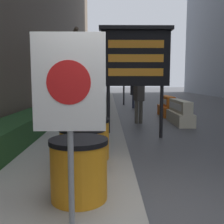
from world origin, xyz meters
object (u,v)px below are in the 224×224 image
object	(u,v)px
barrel_drum_foreground	(79,169)
barrel_drum_back	(90,139)
traffic_light_near_curb	(124,56)
barrel_drum_middle	(83,151)
traffic_cone_near	(179,105)
pedestrian_worker	(135,92)
traffic_cone_mid	(190,109)
message_board	(135,58)
pedestrian_passerby	(139,96)
jersey_barrier_cream	(180,113)
warning_sign	(69,95)
jersey_barrier_orange_near	(167,107)
traffic_cone_far	(184,109)

from	to	relation	value
barrel_drum_foreground	barrel_drum_back	distance (m)	1.76
barrel_drum_back	traffic_light_near_curb	size ratio (longest dim) A/B	0.17
barrel_drum_middle	traffic_cone_near	world-z (taller)	barrel_drum_middle
pedestrian_worker	traffic_cone_mid	bearing A→B (deg)	-19.74
message_board	pedestrian_passerby	world-z (taller)	message_board
jersey_barrier_cream	barrel_drum_middle	bearing A→B (deg)	-118.51
barrel_drum_back	traffic_cone_mid	world-z (taller)	barrel_drum_back
barrel_drum_back	pedestrian_passerby	size ratio (longest dim) A/B	0.43
traffic_cone_near	pedestrian_worker	world-z (taller)	pedestrian_worker
barrel_drum_back	traffic_light_near_curb	xyz separation A→B (m)	(1.41, 12.92, 2.73)
traffic_cone_near	traffic_light_near_curb	distance (m)	5.26
traffic_light_near_curb	warning_sign	bearing A→B (deg)	-95.32
barrel_drum_foreground	pedestrian_worker	size ratio (longest dim) A/B	0.48
warning_sign	traffic_cone_mid	world-z (taller)	warning_sign
barrel_drum_foreground	warning_sign	world-z (taller)	warning_sign
traffic_cone_mid	message_board	bearing A→B (deg)	-122.63
traffic_cone_near	barrel_drum_foreground	bearing A→B (deg)	-110.95
barrel_drum_middle	traffic_light_near_curb	xyz separation A→B (m)	(1.48, 13.80, 2.73)
barrel_drum_foreground	barrel_drum_middle	distance (m)	0.88
warning_sign	jersey_barrier_orange_near	xyz separation A→B (m)	(3.14, 9.71, -1.12)
barrel_drum_back	traffic_cone_near	distance (m)	10.73
barrel_drum_middle	traffic_light_near_curb	size ratio (longest dim) A/B	0.17
traffic_cone_far	pedestrian_passerby	size ratio (longest dim) A/B	0.35
warning_sign	pedestrian_passerby	xyz separation A→B (m)	(1.56, 7.58, -0.45)
jersey_barrier_cream	traffic_cone_mid	xyz separation A→B (m)	(1.21, 2.55, -0.12)
jersey_barrier_cream	traffic_cone_far	world-z (taller)	jersey_barrier_cream
traffic_cone_near	warning_sign	bearing A→B (deg)	-109.79
traffic_cone_far	traffic_light_near_curb	xyz separation A→B (m)	(-2.56, 5.57, 2.96)
jersey_barrier_orange_near	traffic_light_near_curb	xyz separation A→B (m)	(-1.71, 5.70, 2.86)
barrel_drum_foreground	warning_sign	xyz separation A→B (m)	(0.00, -0.73, 0.99)
traffic_cone_mid	pedestrian_worker	xyz separation A→B (m)	(-2.41, 3.14, 0.69)
pedestrian_passerby	traffic_light_near_curb	bearing A→B (deg)	-12.49
jersey_barrier_cream	traffic_cone_near	size ratio (longest dim) A/B	3.64
barrel_drum_middle	pedestrian_passerby	bearing A→B (deg)	74.99
barrel_drum_back	jersey_barrier_cream	xyz separation A→B (m)	(3.12, 4.98, -0.14)
warning_sign	traffic_light_near_curb	bearing A→B (deg)	84.68
warning_sign	jersey_barrier_cream	distance (m)	8.18
pedestrian_worker	pedestrian_passerby	distance (m)	5.60
barrel_drum_back	pedestrian_worker	bearing A→B (deg)	79.80
message_board	traffic_cone_far	xyz separation A→B (m)	(2.85, 4.83, -2.00)
jersey_barrier_cream	pedestrian_passerby	world-z (taller)	pedestrian_passerby
barrel_drum_back	pedestrian_worker	xyz separation A→B (m)	(1.92, 10.67, 0.43)
jersey_barrier_orange_near	pedestrian_passerby	distance (m)	2.74
traffic_cone_mid	barrel_drum_back	bearing A→B (deg)	-119.90
traffic_cone_mid	traffic_cone_far	distance (m)	0.40
barrel_drum_foreground	message_board	world-z (taller)	message_board
jersey_barrier_cream	pedestrian_passerby	bearing A→B (deg)	176.03
message_board	traffic_cone_far	world-z (taller)	message_board
message_board	warning_sign	bearing A→B (deg)	-102.89
traffic_cone_mid	pedestrian_passerby	bearing A→B (deg)	-138.87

